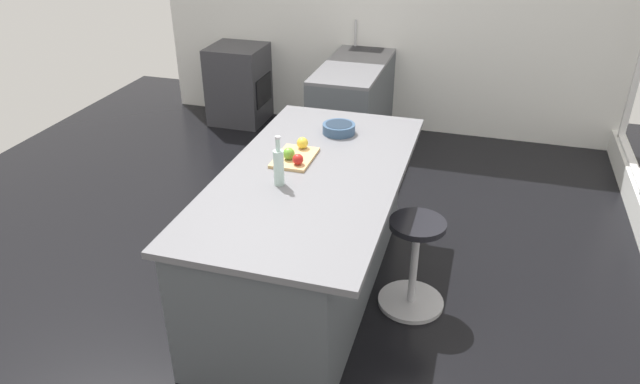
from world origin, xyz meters
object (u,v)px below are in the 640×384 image
object	(u,v)px
apple_green	(289,154)
fruit_bowl	(339,128)
apple_yellow	(302,143)
cutting_board	(295,158)
apple_red	(298,159)
oven_range	(239,84)
water_bottle	(279,166)
stool_by_window	(414,266)
kitchen_island	(306,231)

from	to	relation	value
apple_green	fruit_bowl	xyz separation A→B (m)	(-0.55, 0.19, -0.02)
apple_green	apple_yellow	xyz separation A→B (m)	(-0.19, 0.03, -0.00)
cutting_board	apple_red	xyz separation A→B (m)	(0.11, 0.06, 0.05)
apple_red	apple_yellow	xyz separation A→B (m)	(-0.24, -0.05, 0.00)
oven_range	water_bottle	distance (m)	3.47
water_bottle	apple_yellow	bearing A→B (deg)	-178.29
stool_by_window	apple_red	bearing A→B (deg)	-90.83
oven_range	cutting_board	world-z (taller)	cutting_board
stool_by_window	fruit_bowl	xyz separation A→B (m)	(-0.62, -0.68, 0.65)
oven_range	stool_by_window	distance (m)	3.69
oven_range	apple_green	xyz separation A→B (m)	(2.71, 1.56, 0.53)
apple_green	apple_red	distance (m)	0.10
kitchen_island	stool_by_window	size ratio (longest dim) A/B	3.36
apple_yellow	fruit_bowl	xyz separation A→B (m)	(-0.37, 0.16, -0.02)
oven_range	water_bottle	size ratio (longest dim) A/B	2.80
stool_by_window	apple_green	bearing A→B (deg)	-94.48
apple_green	cutting_board	bearing A→B (deg)	155.43
stool_by_window	apple_green	xyz separation A→B (m)	(-0.07, -0.87, 0.67)
stool_by_window	water_bottle	world-z (taller)	water_bottle
kitchen_island	apple_red	distance (m)	0.51
stool_by_window	apple_yellow	size ratio (longest dim) A/B	8.42
apple_red	apple_yellow	bearing A→B (deg)	-168.56
kitchen_island	apple_yellow	xyz separation A→B (m)	(-0.28, -0.11, 0.51)
oven_range	apple_yellow	xyz separation A→B (m)	(2.52, 1.59, 0.53)
oven_range	apple_red	bearing A→B (deg)	30.73
stool_by_window	cutting_board	world-z (taller)	cutting_board
kitchen_island	apple_red	size ratio (longest dim) A/B	30.87
kitchen_island	apple_red	bearing A→B (deg)	-122.55
fruit_bowl	apple_yellow	bearing A→B (deg)	-23.08
cutting_board	apple_red	world-z (taller)	apple_red
kitchen_island	stool_by_window	world-z (taller)	kitchen_island
cutting_board	apple_yellow	world-z (taller)	apple_yellow
apple_green	fruit_bowl	distance (m)	0.59
oven_range	stool_by_window	world-z (taller)	oven_range
apple_yellow	water_bottle	world-z (taller)	water_bottle
kitchen_island	apple_yellow	world-z (taller)	apple_yellow
cutting_board	apple_green	bearing A→B (deg)	-24.57
apple_red	apple_green	bearing A→B (deg)	-124.98
cutting_board	fruit_bowl	distance (m)	0.53
oven_range	apple_red	distance (m)	3.26
cutting_board	apple_red	bearing A→B (deg)	28.66
apple_yellow	water_bottle	xyz separation A→B (m)	(0.50, 0.01, 0.06)
oven_range	water_bottle	bearing A→B (deg)	28.06
stool_by_window	apple_green	distance (m)	1.10
stool_by_window	apple_red	world-z (taller)	apple_red
kitchen_island	oven_range	bearing A→B (deg)	-148.71
apple_red	fruit_bowl	bearing A→B (deg)	170.12
apple_yellow	cutting_board	bearing A→B (deg)	-3.63
apple_green	apple_yellow	size ratio (longest dim) A/B	1.01
kitchen_island	water_bottle	xyz separation A→B (m)	(0.21, -0.10, 0.57)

